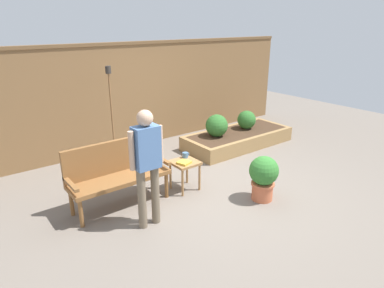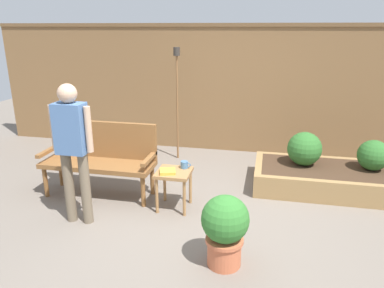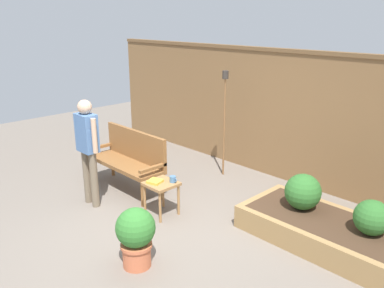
{
  "view_description": "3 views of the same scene",
  "coord_description": "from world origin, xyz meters",
  "px_view_note": "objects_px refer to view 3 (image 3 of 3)",
  "views": [
    {
      "loc": [
        -3.21,
        -3.68,
        2.54
      ],
      "look_at": [
        0.05,
        0.58,
        0.59
      ],
      "focal_mm": 31.81,
      "sensor_mm": 36.0,
      "label": 1
    },
    {
      "loc": [
        0.7,
        -3.56,
        2.11
      ],
      "look_at": [
        -0.24,
        0.86,
        0.63
      ],
      "focal_mm": 33.92,
      "sensor_mm": 36.0,
      "label": 2
    },
    {
      "loc": [
        3.53,
        -2.9,
        2.63
      ],
      "look_at": [
        -0.23,
        0.75,
        0.95
      ],
      "focal_mm": 37.09,
      "sensor_mm": 36.0,
      "label": 3
    }
  ],
  "objects_px": {
    "garden_bench": "(130,156)",
    "person_by_bench": "(88,144)",
    "side_table": "(161,188)",
    "cup_on_table": "(173,179)",
    "tiki_torch": "(225,106)",
    "shrub_near_bench": "(303,192)",
    "potted_boxwood": "(136,234)",
    "book_on_table": "(155,181)",
    "shrub_far_corner": "(372,218)"
  },
  "relations": [
    {
      "from": "shrub_near_bench",
      "to": "person_by_bench",
      "type": "height_order",
      "value": "person_by_bench"
    },
    {
      "from": "side_table",
      "to": "tiki_torch",
      "type": "bearing_deg",
      "value": 102.74
    },
    {
      "from": "cup_on_table",
      "to": "shrub_near_bench",
      "type": "bearing_deg",
      "value": 31.73
    },
    {
      "from": "garden_bench",
      "to": "person_by_bench",
      "type": "relative_size",
      "value": 0.92
    },
    {
      "from": "side_table",
      "to": "shrub_near_bench",
      "type": "distance_m",
      "value": 1.87
    },
    {
      "from": "shrub_far_corner",
      "to": "cup_on_table",
      "type": "bearing_deg",
      "value": -158.83
    },
    {
      "from": "shrub_near_bench",
      "to": "book_on_table",
      "type": "bearing_deg",
      "value": -146.11
    },
    {
      "from": "garden_bench",
      "to": "cup_on_table",
      "type": "bearing_deg",
      "value": -5.56
    },
    {
      "from": "person_by_bench",
      "to": "potted_boxwood",
      "type": "bearing_deg",
      "value": -14.7
    },
    {
      "from": "side_table",
      "to": "shrub_far_corner",
      "type": "bearing_deg",
      "value": 22.87
    },
    {
      "from": "side_table",
      "to": "book_on_table",
      "type": "distance_m",
      "value": 0.13
    },
    {
      "from": "person_by_bench",
      "to": "garden_bench",
      "type": "bearing_deg",
      "value": 95.61
    },
    {
      "from": "side_table",
      "to": "cup_on_table",
      "type": "distance_m",
      "value": 0.2
    },
    {
      "from": "shrub_near_bench",
      "to": "shrub_far_corner",
      "type": "distance_m",
      "value": 0.87
    },
    {
      "from": "side_table",
      "to": "garden_bench",
      "type": "bearing_deg",
      "value": 167.27
    },
    {
      "from": "garden_bench",
      "to": "tiki_torch",
      "type": "height_order",
      "value": "tiki_torch"
    },
    {
      "from": "potted_boxwood",
      "to": "shrub_near_bench",
      "type": "height_order",
      "value": "shrub_near_bench"
    },
    {
      "from": "side_table",
      "to": "potted_boxwood",
      "type": "xyz_separation_m",
      "value": [
        0.73,
        -0.97,
        -0.01
      ]
    },
    {
      "from": "cup_on_table",
      "to": "tiki_torch",
      "type": "bearing_deg",
      "value": 107.1
    },
    {
      "from": "book_on_table",
      "to": "tiki_torch",
      "type": "distance_m",
      "value": 1.95
    },
    {
      "from": "potted_boxwood",
      "to": "person_by_bench",
      "type": "bearing_deg",
      "value": 165.3
    },
    {
      "from": "garden_bench",
      "to": "shrub_near_bench",
      "type": "relative_size",
      "value": 3.14
    },
    {
      "from": "garden_bench",
      "to": "tiki_torch",
      "type": "bearing_deg",
      "value": 66.36
    },
    {
      "from": "shrub_near_bench",
      "to": "shrub_far_corner",
      "type": "relative_size",
      "value": 1.14
    },
    {
      "from": "shrub_near_bench",
      "to": "garden_bench",
      "type": "bearing_deg",
      "value": -163.07
    },
    {
      "from": "shrub_far_corner",
      "to": "person_by_bench",
      "type": "height_order",
      "value": "person_by_bench"
    },
    {
      "from": "tiki_torch",
      "to": "potted_boxwood",
      "type": "bearing_deg",
      "value": -67.4
    },
    {
      "from": "potted_boxwood",
      "to": "garden_bench",
      "type": "bearing_deg",
      "value": 145.74
    },
    {
      "from": "tiki_torch",
      "to": "garden_bench",
      "type": "bearing_deg",
      "value": -113.64
    },
    {
      "from": "cup_on_table",
      "to": "shrub_far_corner",
      "type": "xyz_separation_m",
      "value": [
        2.33,
        0.9,
        -0.02
      ]
    },
    {
      "from": "garden_bench",
      "to": "cup_on_table",
      "type": "distance_m",
      "value": 1.15
    },
    {
      "from": "book_on_table",
      "to": "garden_bench",
      "type": "bearing_deg",
      "value": 146.1
    },
    {
      "from": "book_on_table",
      "to": "tiki_torch",
      "type": "bearing_deg",
      "value": 83.43
    },
    {
      "from": "cup_on_table",
      "to": "person_by_bench",
      "type": "relative_size",
      "value": 0.08
    },
    {
      "from": "side_table",
      "to": "person_by_bench",
      "type": "bearing_deg",
      "value": -151.37
    },
    {
      "from": "cup_on_table",
      "to": "tiki_torch",
      "type": "height_order",
      "value": "tiki_torch"
    },
    {
      "from": "side_table",
      "to": "potted_boxwood",
      "type": "bearing_deg",
      "value": -53.02
    },
    {
      "from": "book_on_table",
      "to": "person_by_bench",
      "type": "relative_size",
      "value": 0.12
    },
    {
      "from": "cup_on_table",
      "to": "person_by_bench",
      "type": "distance_m",
      "value": 1.31
    },
    {
      "from": "shrub_near_bench",
      "to": "tiki_torch",
      "type": "distance_m",
      "value": 2.18
    },
    {
      "from": "person_by_bench",
      "to": "side_table",
      "type": "bearing_deg",
      "value": 28.63
    },
    {
      "from": "garden_bench",
      "to": "tiki_torch",
      "type": "distance_m",
      "value": 1.76
    },
    {
      "from": "garden_bench",
      "to": "potted_boxwood",
      "type": "height_order",
      "value": "garden_bench"
    },
    {
      "from": "person_by_bench",
      "to": "tiki_torch",
      "type": "bearing_deg",
      "value": 75.64
    },
    {
      "from": "cup_on_table",
      "to": "potted_boxwood",
      "type": "distance_m",
      "value": 1.27
    },
    {
      "from": "cup_on_table",
      "to": "side_table",
      "type": "bearing_deg",
      "value": -129.55
    },
    {
      "from": "side_table",
      "to": "tiki_torch",
      "type": "xyz_separation_m",
      "value": [
        -0.39,
        1.72,
        0.83
      ]
    },
    {
      "from": "book_on_table",
      "to": "shrub_far_corner",
      "type": "distance_m",
      "value": 2.71
    },
    {
      "from": "garden_bench",
      "to": "shrub_near_bench",
      "type": "xyz_separation_m",
      "value": [
        2.6,
        0.79,
        -0.02
      ]
    },
    {
      "from": "potted_boxwood",
      "to": "shrub_near_bench",
      "type": "relative_size",
      "value": 1.5
    }
  ]
}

